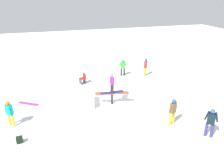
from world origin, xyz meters
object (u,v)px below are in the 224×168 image
at_px(bystander_teal, 10,112).
at_px(loose_snowboard_magenta, 28,104).
at_px(main_rider_on_rail, 112,84).
at_px(backpack_on_snow, 20,140).
at_px(bystander_black, 211,121).
at_px(folding_chair, 83,79).
at_px(rail_feature, 112,94).
at_px(bystander_brown, 173,110).
at_px(bystander_red, 146,66).
at_px(bystander_green, 123,67).

relative_size(bystander_teal, loose_snowboard_magenta, 1.02).
xyz_separation_m(main_rider_on_rail, backpack_on_snow, (-5.49, -2.57, -1.28)).
bearing_deg(bystander_black, folding_chair, 159.05).
bearing_deg(rail_feature, backpack_on_snow, -142.44).
relative_size(bystander_brown, loose_snowboard_magenta, 1.05).
relative_size(bystander_teal, bystander_red, 0.97).
bearing_deg(bystander_black, backpack_on_snow, -154.15).
bearing_deg(rail_feature, bystander_brown, -39.83).
distance_m(loose_snowboard_magenta, folding_chair, 4.71).
xyz_separation_m(main_rider_on_rail, bystander_green, (2.40, 4.78, -0.64)).
bearing_deg(bystander_teal, main_rider_on_rail, 47.59).
bearing_deg(rail_feature, loose_snowboard_magenta, 175.96).
xyz_separation_m(rail_feature, bystander_black, (3.72, -4.76, 0.20)).
height_order(rail_feature, bystander_brown, bystander_brown).
xyz_separation_m(bystander_brown, bystander_black, (1.23, -1.52, 0.01)).
bearing_deg(bystander_green, bystander_red, -4.97).
bearing_deg(folding_chair, bystander_red, 71.82).
distance_m(rail_feature, main_rider_on_rail, 0.76).
xyz_separation_m(main_rider_on_rail, bystander_black, (3.72, -4.76, -0.56)).
height_order(main_rider_on_rail, backpack_on_snow, main_rider_on_rail).
height_order(bystander_teal, bystander_black, bystander_black).
relative_size(bystander_red, backpack_on_snow, 4.59).
distance_m(bystander_teal, bystander_green, 10.13).
bearing_deg(bystander_red, bystander_green, -68.19).
height_order(rail_feature, main_rider_on_rail, main_rider_on_rail).
distance_m(rail_feature, bystander_teal, 6.09).
bearing_deg(bystander_red, loose_snowboard_magenta, -35.95).
bearing_deg(backpack_on_snow, bystander_green, 37.80).
height_order(rail_feature, bystander_red, bystander_red).
relative_size(loose_snowboard_magenta, folding_chair, 1.68).
distance_m(bystander_black, loose_snowboard_magenta, 11.07).
bearing_deg(bystander_red, bystander_brown, 25.19).
distance_m(bystander_red, folding_chair, 5.57).
bearing_deg(loose_snowboard_magenta, bystander_green, -125.35).
distance_m(bystander_black, folding_chair, 10.04).
bearing_deg(rail_feature, main_rider_on_rail, 0.00).
height_order(main_rider_on_rail, bystander_black, main_rider_on_rail).
bearing_deg(rail_feature, bystander_red, 56.96).
xyz_separation_m(bystander_teal, bystander_green, (8.42, 5.63, -0.04)).
bearing_deg(folding_chair, backpack_on_snow, -53.86).
distance_m(bystander_red, backpack_on_snow, 11.91).
height_order(folding_chair, backpack_on_snow, folding_chair).
relative_size(bystander_teal, folding_chair, 1.72).
bearing_deg(bystander_green, bystander_teal, -134.30).
distance_m(main_rider_on_rail, bystander_black, 6.07).
height_order(bystander_teal, backpack_on_snow, bystander_teal).
distance_m(bystander_teal, bystander_black, 10.50).
relative_size(bystander_teal, bystander_green, 1.05).
distance_m(main_rider_on_rail, bystander_teal, 6.11).
bearing_deg(bystander_black, loose_snowboard_magenta, -175.80).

